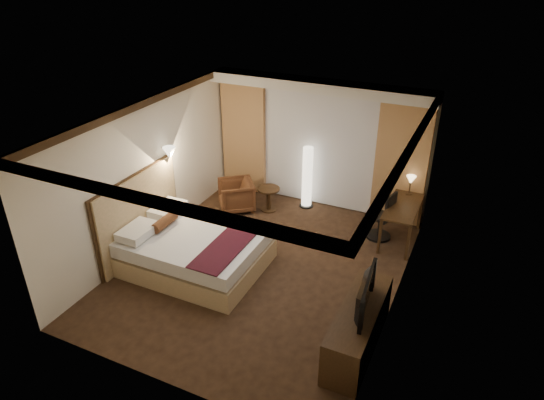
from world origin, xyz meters
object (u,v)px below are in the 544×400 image
at_px(office_chair, 381,215).
at_px(dresser, 358,327).
at_px(television, 360,290).
at_px(bed, 196,250).
at_px(desk, 401,223).
at_px(armchair, 236,194).
at_px(side_table, 269,199).
at_px(floor_lamp, 307,177).

distance_m(office_chair, dresser, 3.00).
height_order(office_chair, television, television).
xyz_separation_m(bed, desk, (3.01, 2.33, 0.05)).
bearing_deg(bed, desk, 37.72).
relative_size(armchair, desk, 0.54).
bearing_deg(dresser, armchair, 140.83).
bearing_deg(dresser, side_table, 132.59).
bearing_deg(television, armchair, 45.42).
xyz_separation_m(desk, television, (0.02, -3.02, 0.60)).
xyz_separation_m(side_table, television, (2.77, -3.05, 0.72)).
xyz_separation_m(floor_lamp, dresser, (2.14, -3.54, -0.34)).
bearing_deg(office_chair, desk, 23.04).
height_order(bed, office_chair, office_chair).
bearing_deg(bed, floor_lamp, 72.09).
bearing_deg(side_table, desk, -0.61).
distance_m(dresser, television, 0.63).
relative_size(desk, television, 1.29).
distance_m(floor_lamp, dresser, 4.15).
relative_size(floor_lamp, television, 1.34).
bearing_deg(armchair, desk, 56.04).
distance_m(armchair, dresser, 4.43).
height_order(bed, dresser, dresser).
distance_m(desk, television, 3.07).
distance_m(bed, desk, 3.81).
distance_m(armchair, floor_lamp, 1.53).
xyz_separation_m(armchair, floor_lamp, (1.30, 0.74, 0.33)).
bearing_deg(armchair, side_table, 73.50).
xyz_separation_m(desk, office_chair, (-0.38, -0.05, 0.11)).
height_order(bed, television, television).
height_order(bed, floor_lamp, floor_lamp).
distance_m(armchair, side_table, 0.69).
height_order(desk, dresser, desk).
relative_size(bed, floor_lamp, 1.66).
relative_size(armchair, television, 0.70).
distance_m(bed, dresser, 3.14).
xyz_separation_m(dresser, television, (-0.03, 0.00, 0.63)).
relative_size(desk, dresser, 0.74).
relative_size(bed, dresser, 1.28).
bearing_deg(dresser, floor_lamp, 121.18).
bearing_deg(floor_lamp, armchair, -150.31).
distance_m(side_table, floor_lamp, 0.92).
bearing_deg(floor_lamp, office_chair, -18.53).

